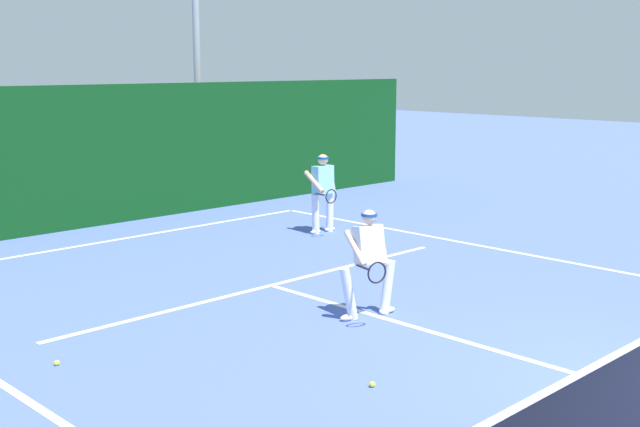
# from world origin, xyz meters

# --- Properties ---
(court_line_baseline_far) EXTENTS (9.58, 0.10, 0.01)m
(court_line_baseline_far) POSITION_xyz_m (0.00, 11.23, 0.00)
(court_line_baseline_far) COLOR white
(court_line_baseline_far) RESTS_ON ground_plane
(court_line_service) EXTENTS (7.81, 0.10, 0.01)m
(court_line_service) POSITION_xyz_m (0.00, 6.48, 0.00)
(court_line_service) COLOR white
(court_line_service) RESTS_ON ground_plane
(court_line_centre) EXTENTS (0.10, 6.40, 0.01)m
(court_line_centre) POSITION_xyz_m (0.00, 3.20, 0.00)
(court_line_centre) COLOR white
(court_line_centre) RESTS_ON ground_plane
(player_near) EXTENTS (1.00, 0.86, 1.52)m
(player_near) POSITION_xyz_m (-0.11, 4.29, 0.83)
(player_near) COLOR silver
(player_near) RESTS_ON ground_plane
(player_far) EXTENTS (0.84, 0.90, 1.65)m
(player_far) POSITION_xyz_m (3.51, 8.84, 0.91)
(player_far) COLOR silver
(player_far) RESTS_ON ground_plane
(tennis_ball) EXTENTS (0.07, 0.07, 0.07)m
(tennis_ball) POSITION_xyz_m (-1.94, 2.57, 0.03)
(tennis_ball) COLOR #D1E033
(tennis_ball) RESTS_ON ground_plane
(tennis_ball_extra) EXTENTS (0.07, 0.07, 0.07)m
(tennis_ball_extra) POSITION_xyz_m (-4.09, 5.59, 0.03)
(tennis_ball_extra) COLOR #D1E033
(tennis_ball_extra) RESTS_ON ground_plane
(back_fence_windscreen) EXTENTS (20.93, 0.12, 3.05)m
(back_fence_windscreen) POSITION_xyz_m (0.00, 12.82, 1.52)
(back_fence_windscreen) COLOR #0C3D14
(back_fence_windscreen) RESTS_ON ground_plane
(light_pole) EXTENTS (0.55, 0.44, 7.16)m
(light_pole) POSITION_xyz_m (4.58, 14.59, 4.41)
(light_pole) COLOR #9EA39E
(light_pole) RESTS_ON ground_plane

